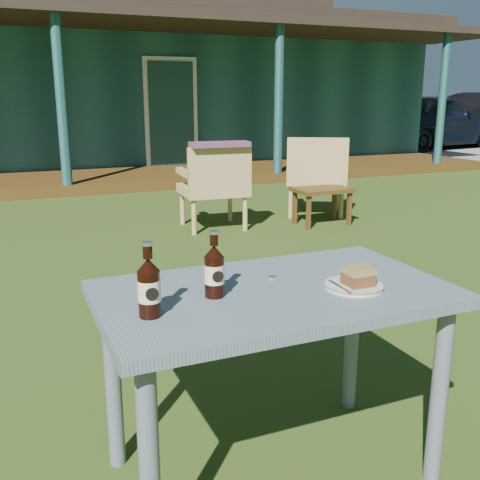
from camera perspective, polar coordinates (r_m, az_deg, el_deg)
name	(u,v)px	position (r m, az deg, el deg)	size (l,w,h in m)	color
ground	(159,319)	(3.60, -8.21, -7.90)	(80.00, 80.00, 0.00)	#334916
pavilion	(36,83)	(12.65, -20.02, 14.77)	(15.80, 8.30, 3.45)	#1B4746
gravel_strip	(456,147)	(16.36, 21.12, 8.80)	(9.00, 6.00, 0.02)	gray
car_near	(430,121)	(15.62, 18.74, 11.39)	(1.70, 4.23, 1.44)	black
cafe_table	(274,316)	(1.97, 3.45, -7.70)	(1.20, 0.70, 0.72)	slate
plate	(354,286)	(1.97, 11.48, -4.55)	(0.20, 0.20, 0.01)	silver
cake_slice	(358,276)	(1.96, 11.93, -3.59)	(0.09, 0.09, 0.06)	brown
fork	(339,287)	(1.93, 10.05, -4.69)	(0.01, 0.14, 0.00)	silver
cola_bottle_near	(214,271)	(1.83, -2.62, -3.13)	(0.07, 0.07, 0.22)	black
cola_bottle_far	(149,287)	(1.68, -9.23, -4.74)	(0.07, 0.07, 0.23)	black
bottle_cap	(272,277)	(2.03, 3.28, -3.81)	(0.03, 0.03, 0.01)	silver
armchair_left	(215,183)	(5.80, -2.56, 5.83)	(0.68, 0.65, 0.87)	tan
armchair_right	(316,172)	(6.54, 7.75, 6.90)	(0.89, 0.87, 0.91)	tan
floral_throw	(220,144)	(5.59, -2.08, 9.70)	(0.59, 0.21, 0.05)	#653458
side_table	(322,193)	(6.10, 8.36, 4.71)	(0.60, 0.40, 0.40)	#493011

